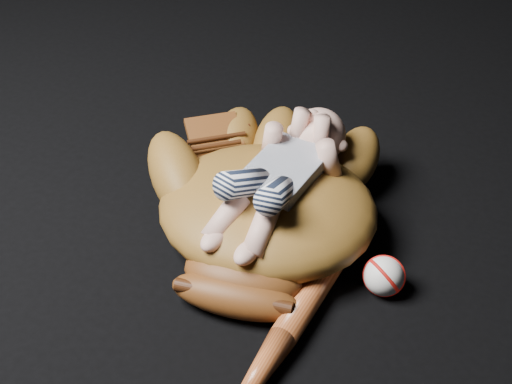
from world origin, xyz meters
TOP-DOWN VIEW (x-y plane):
  - baseball_glove at (0.03, 0.01)m, footprint 0.53×0.59m
  - newborn_baby at (0.04, 0.02)m, footprint 0.19×0.38m
  - baseball_bat at (0.15, -0.23)m, footprint 0.06×0.46m
  - baseball at (0.25, -0.02)m, footprint 0.08×0.08m

SIDE VIEW (x-z plane):
  - baseball_bat at x=0.15m, z-range 0.00..0.04m
  - baseball at x=0.25m, z-range 0.00..0.06m
  - baseball_glove at x=0.03m, z-range 0.00..0.16m
  - newborn_baby at x=0.04m, z-range 0.06..0.21m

